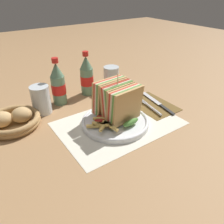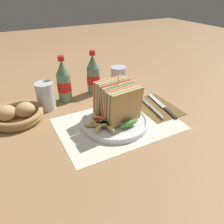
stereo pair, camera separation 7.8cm
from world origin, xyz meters
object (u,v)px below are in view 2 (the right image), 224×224
at_px(knife, 162,105).
at_px(coke_bottle_near, 64,82).
at_px(plate_main, 115,122).
at_px(coke_bottle_far, 93,76).
at_px(glass_near, 118,80).
at_px(fork, 154,109).
at_px(club_sandwich, 118,101).
at_px(bread_basket, 17,114).
at_px(glass_far, 46,96).

distance_m(knife, coke_bottle_near, 0.42).
xyz_separation_m(plate_main, coke_bottle_far, (0.04, 0.28, 0.07)).
bearing_deg(plate_main, glass_near, 58.14).
height_order(plate_main, coke_bottle_far, coke_bottle_far).
relative_size(fork, coke_bottle_near, 0.89).
relative_size(fork, coke_bottle_far, 0.89).
height_order(club_sandwich, fork, club_sandwich).
bearing_deg(glass_near, bread_basket, -172.84).
distance_m(club_sandwich, glass_far, 0.30).
bearing_deg(glass_far, glass_near, 4.15).
bearing_deg(coke_bottle_near, coke_bottle_far, 5.32).
bearing_deg(club_sandwich, bread_basket, 151.01).
bearing_deg(fork, glass_near, 103.75).
relative_size(glass_near, glass_far, 1.00).
relative_size(knife, coke_bottle_near, 1.10).
bearing_deg(glass_near, club_sandwich, -120.03).
xyz_separation_m(club_sandwich, glass_near, (0.14, 0.24, -0.03)).
distance_m(fork, coke_bottle_near, 0.39).
bearing_deg(glass_near, fork, -84.75).
bearing_deg(coke_bottle_far, fork, -62.68).
bearing_deg(glass_far, coke_bottle_near, 20.96).
relative_size(club_sandwich, fork, 1.00).
bearing_deg(coke_bottle_near, knife, -36.22).
relative_size(club_sandwich, coke_bottle_far, 0.90).
bearing_deg(plate_main, coke_bottle_far, 81.47).
distance_m(coke_bottle_far, glass_far, 0.23).
bearing_deg(knife, coke_bottle_near, 152.29).
bearing_deg(glass_far, plate_main, -51.01).
bearing_deg(glass_far, bread_basket, -164.42).
bearing_deg(coke_bottle_far, glass_near, -10.49).
relative_size(coke_bottle_near, bread_basket, 1.03).
distance_m(knife, bread_basket, 0.56).
bearing_deg(glass_near, knife, -72.14).
bearing_deg(fork, knife, 23.48).
relative_size(coke_bottle_near, coke_bottle_far, 1.00).
bearing_deg(coke_bottle_near, fork, -42.65).
distance_m(fork, glass_near, 0.25).
bearing_deg(club_sandwich, knife, 1.04).
height_order(coke_bottle_near, coke_bottle_far, same).
xyz_separation_m(fork, glass_far, (-0.37, 0.22, 0.05)).
bearing_deg(plate_main, bread_basket, 147.22).
bearing_deg(club_sandwich, coke_bottle_near, 115.65).
height_order(plate_main, fork, plate_main).
xyz_separation_m(fork, bread_basket, (-0.48, 0.19, 0.01)).
relative_size(club_sandwich, glass_near, 1.58).
bearing_deg(bread_basket, plate_main, -32.78).
height_order(knife, coke_bottle_near, coke_bottle_near).
bearing_deg(glass_far, coke_bottle_far, 11.58).
bearing_deg(coke_bottle_far, club_sandwich, -94.62).
xyz_separation_m(knife, coke_bottle_near, (-0.33, 0.24, 0.08)).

